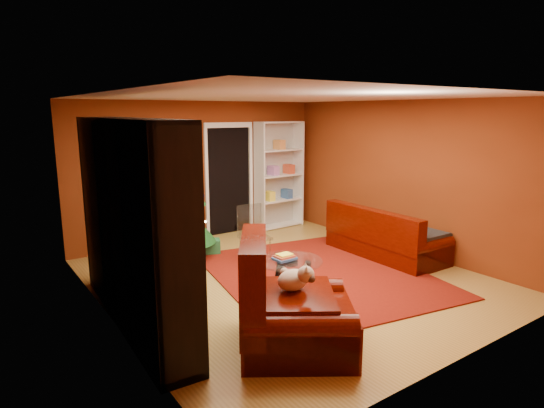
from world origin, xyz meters
TOP-DOWN VIEW (x-y plane):
  - floor at (0.00, 0.00)m, footprint 5.00×5.50m
  - ceiling at (0.00, 0.00)m, footprint 5.00×5.50m
  - wall_back at (0.00, 2.77)m, footprint 5.00×0.05m
  - wall_left at (-2.52, 0.00)m, footprint 0.05×5.50m
  - wall_right at (2.52, 0.00)m, footprint 0.05×5.50m
  - doorway at (0.60, 2.73)m, footprint 1.06×0.60m
  - rug at (0.48, -0.14)m, footprint 3.51×3.90m
  - media_unit at (-2.27, -0.09)m, footprint 0.61×3.07m
  - christmas_tree at (-0.89, 1.84)m, footprint 1.50×1.50m
  - gift_box_teal at (-1.74, 2.13)m, footprint 0.35×0.35m
  - gift_box_green at (-0.34, 1.70)m, footprint 0.33×0.33m
  - gift_box_red at (-1.07, 2.59)m, footprint 0.25×0.25m
  - white_bookshelf at (1.71, 2.57)m, footprint 1.06×0.43m
  - armchair at (-1.10, -1.63)m, footprint 1.70×1.70m
  - dog at (-1.12, -1.56)m, footprint 0.47×0.50m
  - sofa at (2.02, -0.08)m, footprint 0.94×2.03m
  - coffee_table at (-0.28, -0.41)m, footprint 0.91×0.91m
  - acrylic_chair at (-0.00, 0.87)m, footprint 0.47×0.51m

SIDE VIEW (x-z plane):
  - floor at x=0.00m, z-range -0.05..0.00m
  - rug at x=0.48m, z-range 0.00..0.02m
  - gift_box_red at x=-1.07m, z-range 0.00..0.23m
  - gift_box_green at x=-0.34m, z-range 0.00..0.25m
  - gift_box_teal at x=-1.74m, z-range 0.00..0.27m
  - coffee_table at x=-0.28m, z-range -0.04..0.51m
  - acrylic_chair at x=0.00m, z-range 0.00..0.84m
  - sofa at x=2.02m, z-range 0.00..0.87m
  - armchair at x=-1.10m, z-range 0.00..0.96m
  - dog at x=-1.12m, z-range 0.56..0.87m
  - doorway at x=0.60m, z-range -0.03..2.13m
  - christmas_tree at x=-0.89m, z-range -0.03..2.16m
  - white_bookshelf at x=1.71m, z-range -0.03..2.23m
  - media_unit at x=-2.27m, z-range 0.00..2.34m
  - wall_back at x=0.00m, z-range 0.00..2.60m
  - wall_left at x=-2.52m, z-range 0.00..2.60m
  - wall_right at x=2.52m, z-range 0.00..2.60m
  - ceiling at x=0.00m, z-range 2.60..2.65m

